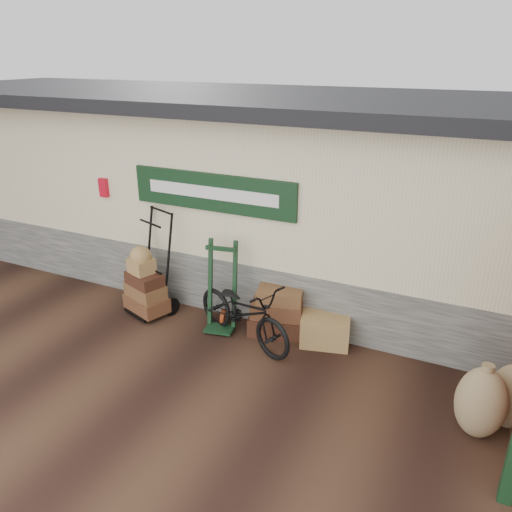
{
  "coord_description": "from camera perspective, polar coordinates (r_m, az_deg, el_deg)",
  "views": [
    {
      "loc": [
        3.23,
        -5.04,
        3.84
      ],
      "look_at": [
        0.43,
        0.9,
        1.12
      ],
      "focal_mm": 35.0,
      "sensor_mm": 36.0,
      "label": 1
    }
  ],
  "objects": [
    {
      "name": "bicycle",
      "position": [
        6.96,
        -1.45,
        -6.0
      ],
      "size": [
        1.23,
        1.89,
        1.04
      ],
      "primitive_type": "imported",
      "rotation": [
        0.0,
        0.0,
        1.2
      ],
      "color": "black",
      "rests_on": "ground"
    },
    {
      "name": "wicker_hamper",
      "position": [
        7.1,
        7.91,
        -8.4
      ],
      "size": [
        0.75,
        0.58,
        0.43
      ],
      "primitive_type": "cube",
      "rotation": [
        0.0,
        0.0,
        0.24
      ],
      "color": "brown",
      "rests_on": "ground"
    },
    {
      "name": "station_building",
      "position": [
        8.71,
        2.62,
        7.68
      ],
      "size": [
        14.4,
        4.1,
        3.2
      ],
      "color": "#4C4C47",
      "rests_on": "ground"
    },
    {
      "name": "burlap_sack_left",
      "position": [
        6.21,
        27.17,
        -14.11
      ],
      "size": [
        0.61,
        0.57,
        0.77
      ],
      "primitive_type": "ellipsoid",
      "rotation": [
        0.0,
        0.0,
        -0.43
      ],
      "color": "#926C4E",
      "rests_on": "ground"
    },
    {
      "name": "porter_trolley",
      "position": [
        7.81,
        -11.63,
        -0.66
      ],
      "size": [
        0.99,
        0.86,
        1.66
      ],
      "primitive_type": null,
      "rotation": [
        0.0,
        0.0,
        -0.34
      ],
      "color": "black",
      "rests_on": "ground"
    },
    {
      "name": "ground",
      "position": [
        7.11,
        -6.31,
        -10.33
      ],
      "size": [
        80.0,
        80.0,
        0.0
      ],
      "primitive_type": "plane",
      "color": "black",
      "rests_on": "ground"
    },
    {
      "name": "suitcase_stack",
      "position": [
        7.25,
        2.47,
        -6.22
      ],
      "size": [
        0.9,
        0.68,
        0.71
      ],
      "primitive_type": null,
      "rotation": [
        0.0,
        0.0,
        0.24
      ],
      "color": "#331910",
      "rests_on": "ground"
    },
    {
      "name": "green_barrow",
      "position": [
        7.24,
        -3.97,
        -3.49
      ],
      "size": [
        0.55,
        0.49,
        1.34
      ],
      "primitive_type": null,
      "rotation": [
        0.0,
        0.0,
        0.18
      ],
      "color": "black",
      "rests_on": "ground"
    },
    {
      "name": "burlap_sack_right",
      "position": [
        5.93,
        24.29,
        -15.04
      ],
      "size": [
        0.54,
        0.46,
        0.84
      ],
      "primitive_type": "ellipsoid",
      "rotation": [
        0.0,
        0.0,
        -0.04
      ],
      "color": "#926C4E",
      "rests_on": "ground"
    }
  ]
}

